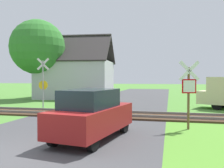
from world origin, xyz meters
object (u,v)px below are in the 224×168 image
object	(u,v)px
house	(76,78)
stop_sign_near	(189,90)
crossing_sign_far	(43,81)
tree_left	(38,47)
parked_car	(92,114)

from	to	relation	value
house	stop_sign_near	bearing A→B (deg)	-58.56
crossing_sign_far	house	xyz separation A→B (m)	(-1.16, 9.44, 0.21)
crossing_sign_far	tree_left	distance (m)	8.58
stop_sign_near	crossing_sign_far	distance (m)	10.84
house	tree_left	xyz separation A→B (m)	(-3.07, -2.74, 3.08)
crossing_sign_far	house	size ratio (longest dim) A/B	0.44
stop_sign_near	house	world-z (taller)	house
crossing_sign_far	parked_car	size ratio (longest dim) A/B	0.85
house	tree_left	size ratio (longest dim) A/B	1.03
stop_sign_near	house	size ratio (longest dim) A/B	0.35
stop_sign_near	house	distance (m)	18.09
stop_sign_near	parked_car	size ratio (longest dim) A/B	0.69
crossing_sign_far	tree_left	world-z (taller)	tree_left
stop_sign_near	tree_left	size ratio (longest dim) A/B	0.36
tree_left	house	bearing A→B (deg)	41.72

